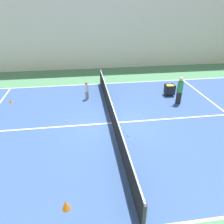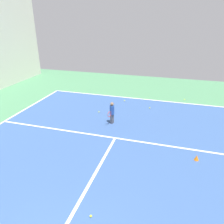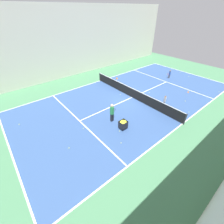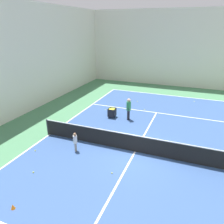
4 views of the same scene
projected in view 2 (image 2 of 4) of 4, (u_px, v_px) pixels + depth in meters
The scene contains 9 objects.
line_baseline_near at pixel (137, 99), 14.49m from camera, with size 11.96×0.10×0.00m, color white.
line_service_near at pixel (115, 138), 9.74m from camera, with size 11.96×0.10×0.00m, color white.
player_near_baseline at pixel (112, 112), 10.84m from camera, with size 0.29×0.58×1.13m.
training_cone_1 at pixel (197, 158), 8.20m from camera, with size 0.17×0.17×0.22m, color orange.
tennis_ball_2 at pixel (91, 216), 5.87m from camera, with size 0.07×0.07×0.07m, color yellow.
tennis_ball_9 at pixel (150, 108), 12.90m from camera, with size 0.07×0.07×0.07m, color yellow.
tennis_ball_11 at pixel (125, 101), 14.04m from camera, with size 0.07×0.07×0.07m, color yellow.
tennis_ball_13 at pixel (99, 112), 12.37m from camera, with size 0.07×0.07×0.07m, color yellow.
tennis_ball_14 at pixel (184, 100), 14.21m from camera, with size 0.07×0.07×0.07m, color yellow.
Camera 2 is at (-2.29, 1.57, 4.94)m, focal length 35.00 mm.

